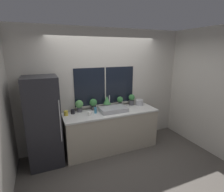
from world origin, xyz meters
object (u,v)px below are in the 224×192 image
potted_plant_far_left (79,105)px  kettle (139,102)px  potted_plant_left (93,103)px  soap_bottle (95,110)px  potted_plant_right (120,101)px  mug_white (90,113)px  potted_plant_far_right (132,99)px  mug_yellow (66,113)px  mug_black (73,112)px  refrigerator (44,122)px  potted_plant_center (107,101)px  sink (113,109)px

potted_plant_far_left → kettle: potted_plant_far_left is taller
potted_plant_left → soap_bottle: bearing=-96.0°
potted_plant_right → mug_white: potted_plant_right is taller
soap_bottle → mug_white: size_ratio=2.10×
potted_plant_far_right → mug_yellow: (-1.61, -0.12, -0.09)m
potted_plant_left → soap_bottle: size_ratio=1.45×
mug_white → mug_black: size_ratio=0.96×
soap_bottle → mug_yellow: size_ratio=1.79×
potted_plant_right → soap_bottle: size_ratio=1.36×
mug_yellow → kettle: 1.78m
mug_white → refrigerator: bearing=177.3°
potted_plant_far_left → potted_plant_far_right: potted_plant_far_right is taller
potted_plant_right → mug_yellow: potted_plant_right is taller
potted_plant_right → kettle: 0.50m
potted_plant_far_left → potted_plant_center: bearing=0.0°
potted_plant_far_right → soap_bottle: 1.03m
potted_plant_center → mug_black: 0.82m
soap_bottle → mug_white: (-0.15, -0.07, -0.03)m
potted_plant_far_left → soap_bottle: bearing=-37.0°
sink → potted_plant_far_right: bearing=22.6°
potted_plant_left → mug_black: (-0.48, -0.07, -0.11)m
sink → potted_plant_left: (-0.38, 0.25, 0.11)m
mug_black → mug_white: bearing=-37.0°
sink → potted_plant_center: sink is taller
potted_plant_far_left → potted_plant_left: size_ratio=1.02×
soap_bottle → refrigerator: bearing=-178.3°
potted_plant_left → mug_white: potted_plant_left is taller
potted_plant_center → mug_yellow: 0.97m
refrigerator → mug_yellow: bearing=17.0°
potted_plant_far_right → soap_bottle: (-1.01, -0.22, -0.07)m
mug_white → mug_black: bearing=143.0°
potted_plant_left → mug_white: bearing=-120.3°
mug_white → mug_black: mug_black is taller
refrigerator → mug_white: bearing=-2.7°
potted_plant_left → potted_plant_far_right: (0.98, 0.00, -0.01)m
refrigerator → potted_plant_center: 1.44m
potted_plant_far_left → mug_yellow: (-0.31, -0.12, -0.11)m
potted_plant_center → potted_plant_right: 0.33m
soap_bottle → mug_white: 0.17m
potted_plant_left → kettle: potted_plant_left is taller
potted_plant_far_left → mug_black: (-0.16, -0.07, -0.11)m
sink → soap_bottle: size_ratio=3.31×
mug_black → kettle: bearing=-0.7°
potted_plant_center → soap_bottle: size_ratio=1.65×
kettle → sink: bearing=-167.9°
refrigerator → sink: refrigerator is taller
potted_plant_center → mug_yellow: bearing=-172.9°
potted_plant_far_right → potted_plant_far_left: bearing=180.0°
soap_bottle → kettle: soap_bottle is taller
potted_plant_left → kettle: 1.16m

